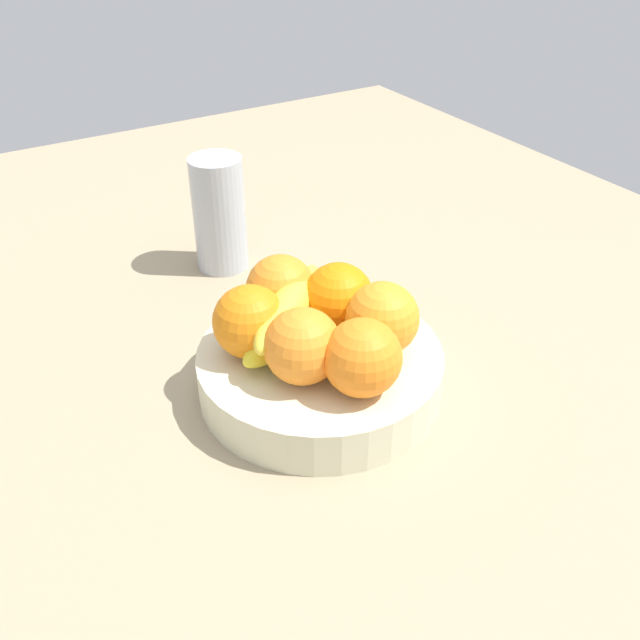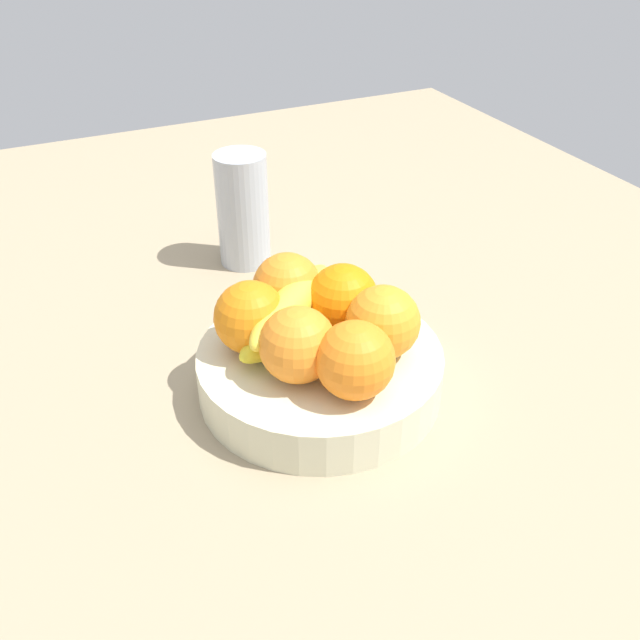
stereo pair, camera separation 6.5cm
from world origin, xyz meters
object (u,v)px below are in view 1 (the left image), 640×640
object	(u,v)px
banana_bunch	(293,316)
orange_front_right	(338,298)
orange_top_stack	(362,358)
orange_back_right	(302,346)
orange_center	(281,289)
orange_front_left	(382,318)
fruit_bowl	(320,371)
orange_back_left	(250,322)
thermos_tumbler	(217,215)

from	to	relation	value
banana_bunch	orange_front_right	bearing A→B (deg)	-95.06
orange_top_stack	banana_bunch	distance (cm)	10.70
orange_top_stack	orange_back_right	bearing A→B (deg)	40.66
orange_front_right	orange_center	world-z (taller)	same
orange_center	banana_bunch	xyz separation A→B (cm)	(-4.30, 0.88, -0.75)
orange_front_right	orange_center	xyz separation A→B (cm)	(4.76, 4.40, 0.00)
orange_back_right	orange_center	bearing A→B (deg)	-17.57
orange_back_right	banana_bunch	xyz separation A→B (cm)	(6.02, -2.39, -0.75)
orange_front_right	orange_top_stack	xyz separation A→B (cm)	(-10.10, 3.76, 0.00)
orange_center	orange_top_stack	size ratio (longest dim) A/B	1.00
orange_front_left	orange_center	xyz separation A→B (cm)	(10.41, 6.13, 0.00)
fruit_bowl	orange_back_left	xyz separation A→B (cm)	(3.64, 6.13, 6.36)
orange_front_left	orange_top_stack	world-z (taller)	same
thermos_tumbler	orange_back_left	bearing A→B (deg)	162.57
fruit_bowl	thermos_tumbler	bearing A→B (deg)	-4.24
thermos_tumbler	orange_center	bearing A→B (deg)	173.33
orange_back_left	orange_front_left	bearing A→B (deg)	-118.80
fruit_bowl	orange_back_left	distance (cm)	9.55
orange_center	orange_back_right	world-z (taller)	same
orange_back_right	thermos_tumbler	distance (cm)	33.63
orange_front_left	orange_front_right	distance (cm)	5.90
orange_front_right	banana_bunch	distance (cm)	5.35
fruit_bowl	orange_back_right	xyz separation A→B (cm)	(-2.78, 3.68, 6.36)
orange_back_left	orange_top_stack	xyz separation A→B (cm)	(-10.96, -6.35, 0.00)
orange_front_left	orange_back_left	size ratio (longest dim) A/B	1.00
orange_center	banana_bunch	distance (cm)	4.45
orange_front_right	orange_front_left	bearing A→B (deg)	-162.97
banana_bunch	thermos_tumbler	distance (cm)	27.31
orange_center	orange_back_right	bearing A→B (deg)	162.43
fruit_bowl	orange_back_right	distance (cm)	7.86
orange_front_right	orange_back_right	world-z (taller)	same
orange_center	orange_back_left	size ratio (longest dim) A/B	1.00
orange_front_left	orange_back_left	xyz separation A→B (cm)	(6.51, 11.84, 0.00)
orange_back_left	orange_back_right	xyz separation A→B (cm)	(-6.42, -2.44, 0.00)
fruit_bowl	orange_top_stack	xyz separation A→B (cm)	(-7.32, -0.22, 6.36)
thermos_tumbler	fruit_bowl	bearing A→B (deg)	175.76
fruit_bowl	thermos_tumbler	xyz separation A→B (cm)	(30.31, -2.25, 5.33)
orange_front_left	orange_back_right	distance (cm)	9.40
thermos_tumbler	banana_bunch	bearing A→B (deg)	172.55
orange_front_right	orange_center	size ratio (longest dim) A/B	1.00
fruit_bowl	orange_back_right	size ratio (longest dim) A/B	3.37
orange_back_right	orange_top_stack	xyz separation A→B (cm)	(-4.55, -3.91, 0.00)
orange_front_right	orange_back_left	xyz separation A→B (cm)	(0.87, 10.11, 0.00)
orange_front_left	orange_front_right	size ratio (longest dim) A/B	1.00
orange_back_right	banana_bunch	size ratio (longest dim) A/B	0.45
orange_front_left	orange_top_stack	bearing A→B (deg)	129.05
fruit_bowl	orange_center	bearing A→B (deg)	3.17
banana_bunch	thermos_tumbler	bearing A→B (deg)	-7.45
orange_back_left	thermos_tumbler	size ratio (longest dim) A/B	0.49
fruit_bowl	orange_front_left	bearing A→B (deg)	-116.67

